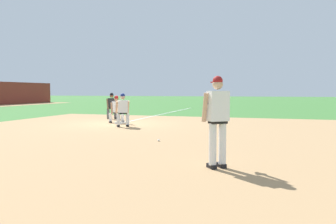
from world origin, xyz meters
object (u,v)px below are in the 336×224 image
at_px(first_base_bag, 119,123).
at_px(pitcher, 218,116).
at_px(baserunner, 123,109).
at_px(first_baseman, 117,108).
at_px(baseball, 159,140).
at_px(umpire, 112,105).

height_order(first_base_bag, pitcher, pitcher).
bearing_deg(baserunner, first_baseman, 33.55).
bearing_deg(baserunner, baseball, -140.94).
bearing_deg(umpire, baserunner, -146.83).
xyz_separation_m(baseball, baserunner, (3.45, 2.80, 0.76)).
distance_m(pitcher, first_baseman, 10.00).
distance_m(baserunner, umpire, 4.22).
xyz_separation_m(first_base_bag, baseball, (-4.65, -3.55, -0.01)).
distance_m(baseball, pitcher, 3.84).
height_order(baserunner, umpire, same).
bearing_deg(first_baseman, baseball, -142.56).
height_order(first_baseman, umpire, umpire).
height_order(baseball, umpire, umpire).
height_order(first_base_bag, baserunner, baserunner).
bearing_deg(pitcher, baserunner, 38.24).
xyz_separation_m(first_base_bag, first_baseman, (0.34, 0.28, 0.69)).
bearing_deg(first_baseman, pitcher, -142.63).
bearing_deg(baseball, pitcher, -142.75).
height_order(first_baseman, baserunner, baserunner).
relative_size(pitcher, umpire, 1.27).
xyz_separation_m(pitcher, first_baseman, (7.94, 6.06, -0.33)).
relative_size(baseball, baserunner, 0.05).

